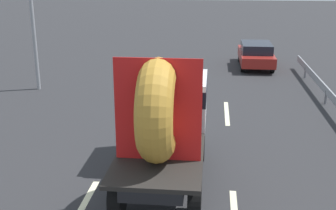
# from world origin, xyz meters

# --- Properties ---
(ground_plane) EXTENTS (120.00, 120.00, 0.00)m
(ground_plane) POSITION_xyz_m (0.00, 0.00, 0.00)
(ground_plane) COLOR #28282B
(flatbed_truck) EXTENTS (2.02, 4.96, 3.48)m
(flatbed_truck) POSITION_xyz_m (0.33, -0.57, 1.75)
(flatbed_truck) COLOR black
(flatbed_truck) RESTS_ON ground_plane
(distant_sedan) EXTENTS (1.73, 4.04, 1.32)m
(distant_sedan) POSITION_xyz_m (3.81, 12.87, 0.71)
(distant_sedan) COLOR black
(distant_sedan) RESTS_ON ground_plane
(traffic_light) EXTENTS (0.42, 0.36, 5.82)m
(traffic_light) POSITION_xyz_m (-6.24, 7.32, 3.79)
(traffic_light) COLOR gray
(traffic_light) RESTS_ON ground_plane
(lane_dash_left_far) EXTENTS (0.16, 2.95, 0.01)m
(lane_dash_left_far) POSITION_xyz_m (-1.41, 4.97, 0.00)
(lane_dash_left_far) COLOR beige
(lane_dash_left_far) RESTS_ON ground_plane
(lane_dash_right_far) EXTENTS (0.16, 2.74, 0.01)m
(lane_dash_right_far) POSITION_xyz_m (2.07, 4.82, 0.00)
(lane_dash_right_far) COLOR beige
(lane_dash_right_far) RESTS_ON ground_plane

